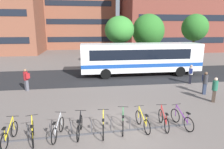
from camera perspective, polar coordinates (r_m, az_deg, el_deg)
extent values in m
plane|color=#6B605B|center=(10.08, 2.84, -14.81)|extent=(200.00, 200.00, 0.00)
cube|color=#232326|center=(19.80, -2.79, -0.46)|extent=(80.00, 7.20, 0.01)
cube|color=white|center=(20.17, 8.37, 5.01)|extent=(12.00, 2.57, 2.70)
cube|color=#1947A3|center=(20.27, 8.31, 3.20)|extent=(12.02, 2.59, 0.36)
cube|color=black|center=(22.20, 22.23, 7.87)|extent=(1.00, 2.30, 0.40)
cube|color=black|center=(22.55, 23.21, 5.65)|extent=(0.08, 2.19, 1.40)
cube|color=black|center=(21.22, 6.68, 6.59)|extent=(9.84, 0.07, 0.97)
cube|color=black|center=(18.84, 8.59, 5.66)|extent=(9.84, 0.07, 0.97)
cylinder|color=black|center=(22.76, 16.46, 2.11)|extent=(1.00, 0.30, 1.00)
cylinder|color=black|center=(20.73, 19.06, 0.84)|extent=(1.00, 0.30, 1.00)
cylinder|color=black|center=(20.82, -2.54, 1.64)|extent=(1.00, 0.30, 1.00)
cylinder|color=black|center=(18.58, -1.84, 0.19)|extent=(1.00, 0.30, 1.00)
cube|color=#47474C|center=(9.47, -5.92, -16.65)|extent=(9.94, 0.50, 0.06)
cylinder|color=#47474C|center=(9.79, -28.38, -15.12)|extent=(0.04, 0.04, 0.70)
cylinder|color=#47474C|center=(9.55, -23.04, -15.28)|extent=(0.04, 0.04, 0.70)
cylinder|color=#47474C|center=(9.38, -17.45, -15.32)|extent=(0.04, 0.04, 0.70)
cylinder|color=#47474C|center=(9.31, -11.73, -15.20)|extent=(0.04, 0.04, 0.70)
cylinder|color=#47474C|center=(9.32, -5.97, -14.95)|extent=(0.04, 0.04, 0.70)
cylinder|color=#47474C|center=(9.41, -0.29, -14.55)|extent=(0.04, 0.04, 0.70)
cylinder|color=#47474C|center=(9.59, 5.20, -14.04)|extent=(0.04, 0.04, 0.70)
cylinder|color=#47474C|center=(9.85, 10.42, -13.43)|extent=(0.04, 0.04, 0.70)
cylinder|color=#47474C|center=(10.19, 15.31, -12.76)|extent=(0.04, 0.04, 0.70)
cylinder|color=#47474C|center=(10.59, 19.83, -12.06)|extent=(0.04, 0.04, 0.70)
torus|color=black|center=(10.12, -26.39, -13.93)|extent=(0.08, 0.71, 0.70)
torus|color=black|center=(9.30, -28.68, -16.71)|extent=(0.08, 0.71, 0.70)
cube|color=yellow|center=(9.58, -27.64, -13.55)|extent=(0.08, 0.92, 0.58)
cylinder|color=yellow|center=(9.26, -28.63, -14.99)|extent=(0.03, 0.03, 0.55)
cube|color=black|center=(9.14, -28.82, -13.52)|extent=(0.11, 0.22, 0.05)
cylinder|color=yellow|center=(9.97, -26.62, -12.37)|extent=(0.03, 0.03, 0.65)
cylinder|color=black|center=(9.85, -26.82, -10.72)|extent=(0.52, 0.05, 0.03)
torus|color=black|center=(9.89, -21.93, -14.13)|extent=(0.20, 0.70, 0.70)
torus|color=black|center=(8.99, -21.98, -17.06)|extent=(0.20, 0.70, 0.70)
cube|color=yellow|center=(9.31, -22.13, -13.77)|extent=(0.24, 0.90, 0.58)
cylinder|color=yellow|center=(8.95, -22.13, -15.28)|extent=(0.04, 0.04, 0.55)
cube|color=black|center=(8.83, -22.29, -13.77)|extent=(0.15, 0.24, 0.05)
cylinder|color=yellow|center=(9.73, -22.10, -12.54)|extent=(0.04, 0.04, 0.65)
cylinder|color=black|center=(9.60, -22.26, -10.85)|extent=(0.51, 0.14, 0.03)
torus|color=black|center=(9.80, -14.41, -13.79)|extent=(0.18, 0.70, 0.70)
torus|color=black|center=(8.95, -16.40, -16.71)|extent=(0.18, 0.70, 0.70)
cube|color=#B7BABF|center=(9.25, -15.44, -13.42)|extent=(0.21, 0.91, 0.58)
cylinder|color=#B7BABF|center=(8.91, -16.30, -14.92)|extent=(0.04, 0.04, 0.55)
cube|color=black|center=(8.79, -16.41, -13.41)|extent=(0.14, 0.23, 0.05)
cylinder|color=#B7BABF|center=(9.65, -14.55, -12.19)|extent=(0.04, 0.04, 0.65)
cylinder|color=black|center=(9.52, -14.67, -10.48)|extent=(0.52, 0.13, 0.03)
torus|color=black|center=(9.79, -8.94, -13.54)|extent=(0.12, 0.70, 0.70)
torus|color=black|center=(8.90, -9.81, -16.51)|extent=(0.12, 0.70, 0.70)
cube|color=black|center=(9.22, -9.41, -13.18)|extent=(0.14, 0.92, 0.58)
cylinder|color=black|center=(8.86, -9.79, -14.71)|extent=(0.03, 0.03, 0.55)
cube|color=black|center=(8.74, -9.86, -13.18)|extent=(0.12, 0.23, 0.05)
cylinder|color=black|center=(9.63, -9.03, -11.93)|extent=(0.04, 0.04, 0.65)
cylinder|color=black|center=(9.50, -9.10, -10.22)|extent=(0.52, 0.09, 0.03)
torus|color=black|center=(9.78, -2.52, -13.41)|extent=(0.11, 0.70, 0.70)
torus|color=black|center=(8.88, -2.55, -16.38)|extent=(0.11, 0.70, 0.70)
cube|color=yellow|center=(9.20, -2.55, -13.04)|extent=(0.12, 0.92, 0.58)
cylinder|color=yellow|center=(8.84, -2.56, -14.58)|extent=(0.03, 0.03, 0.55)
cube|color=black|center=(8.72, -2.58, -13.05)|extent=(0.12, 0.23, 0.05)
cylinder|color=yellow|center=(9.62, -2.54, -11.79)|extent=(0.04, 0.04, 0.65)
cylinder|color=black|center=(9.50, -2.56, -10.08)|extent=(0.52, 0.08, 0.03)
torus|color=black|center=(10.08, 3.18, -12.56)|extent=(0.18, 0.70, 0.70)
torus|color=black|center=(9.17, 3.18, -15.35)|extent=(0.18, 0.70, 0.70)
cube|color=#1E7F38|center=(9.50, 3.21, -12.15)|extent=(0.21, 0.91, 0.58)
cylinder|color=#1E7F38|center=(9.14, 3.21, -13.60)|extent=(0.04, 0.04, 0.55)
cube|color=black|center=(9.02, 3.23, -12.11)|extent=(0.14, 0.24, 0.05)
cylinder|color=#1E7F38|center=(9.93, 3.20, -10.98)|extent=(0.04, 0.04, 0.65)
cylinder|color=black|center=(9.80, 3.23, -9.31)|extent=(0.52, 0.13, 0.03)
torus|color=black|center=(10.25, 7.64, -12.20)|extent=(0.13, 0.70, 0.70)
torus|color=black|center=(9.42, 10.11, -14.73)|extent=(0.13, 0.70, 0.70)
cube|color=yellow|center=(9.71, 8.84, -11.72)|extent=(0.15, 0.92, 0.58)
cylinder|color=yellow|center=(9.38, 9.91, -13.04)|extent=(0.03, 0.03, 0.55)
cube|color=black|center=(9.27, 9.98, -11.58)|extent=(0.13, 0.23, 0.05)
cylinder|color=yellow|center=(10.10, 7.74, -10.65)|extent=(0.04, 0.04, 0.65)
cylinder|color=black|center=(9.98, 7.80, -9.00)|extent=(0.52, 0.09, 0.03)
torus|color=black|center=(10.61, 13.88, -11.57)|extent=(0.11, 0.70, 0.70)
torus|color=black|center=(9.73, 15.56, -14.07)|extent=(0.11, 0.70, 0.70)
cube|color=red|center=(10.05, 14.76, -11.11)|extent=(0.12, 0.92, 0.58)
cylinder|color=red|center=(9.70, 15.48, -12.41)|extent=(0.03, 0.03, 0.55)
cube|color=black|center=(9.59, 15.58, -10.99)|extent=(0.12, 0.23, 0.05)
cylinder|color=red|center=(10.46, 14.01, -10.06)|extent=(0.04, 0.04, 0.65)
cylinder|color=black|center=(10.34, 14.11, -8.46)|extent=(0.52, 0.08, 0.03)
torus|color=black|center=(10.85, 17.80, -11.25)|extent=(0.18, 0.70, 0.70)
torus|color=black|center=(10.15, 21.34, -13.34)|extent=(0.18, 0.70, 0.70)
cube|color=#702893|center=(10.38, 19.57, -10.66)|extent=(0.21, 0.91, 0.58)
cylinder|color=#702893|center=(10.10, 21.09, -11.78)|extent=(0.04, 0.04, 0.55)
cube|color=black|center=(10.00, 21.22, -10.41)|extent=(0.14, 0.24, 0.05)
cylinder|color=#702893|center=(10.71, 17.99, -9.76)|extent=(0.04, 0.04, 0.65)
cylinder|color=black|center=(10.60, 18.11, -8.20)|extent=(0.52, 0.13, 0.03)
cube|color=#2D3851|center=(15.91, 25.17, -3.78)|extent=(0.27, 0.31, 0.80)
cylinder|color=#333338|center=(15.73, 25.43, -1.25)|extent=(0.43, 0.43, 0.65)
sphere|color=brown|center=(15.63, 25.59, 0.30)|extent=(0.22, 0.22, 0.22)
cube|color=navy|center=(15.96, 25.20, -0.90)|extent=(0.32, 0.26, 0.40)
cube|color=#565660|center=(16.55, -23.49, -2.88)|extent=(0.32, 0.33, 0.86)
cylinder|color=maroon|center=(16.36, -23.73, -0.36)|extent=(0.48, 0.48, 0.64)
sphere|color=#936B4C|center=(16.28, -23.87, 1.11)|extent=(0.22, 0.22, 0.22)
cube|color=#B21E23|center=(16.13, -23.29, -0.38)|extent=(0.33, 0.32, 0.40)
cube|color=black|center=(18.37, 21.70, -1.21)|extent=(0.31, 0.33, 0.83)
cylinder|color=beige|center=(18.22, 21.89, 0.98)|extent=(0.47, 0.47, 0.61)
sphere|color=tan|center=(18.14, 22.01, 2.27)|extent=(0.22, 0.22, 0.22)
cube|color=navy|center=(17.96, 21.87, 0.92)|extent=(0.33, 0.30, 0.40)
cube|color=#47382D|center=(14.56, 27.38, -5.56)|extent=(0.31, 0.33, 0.80)
cylinder|color=#23664C|center=(14.36, 27.69, -2.85)|extent=(0.47, 0.47, 0.63)
sphere|color=beige|center=(14.25, 27.87, -1.20)|extent=(0.22, 0.22, 0.22)
cube|color=maroon|center=(14.60, 27.68, -2.47)|extent=(0.33, 0.31, 0.40)
cylinder|color=brown|center=(27.21, 10.17, 5.79)|extent=(0.32, 0.32, 2.45)
ellipsoid|color=#2D7028|center=(26.98, 10.45, 12.30)|extent=(4.20, 4.20, 4.38)
cylinder|color=brown|center=(29.38, 22.30, 6.34)|extent=(0.32, 0.32, 3.25)
ellipsoid|color=#2D7028|center=(29.21, 22.86, 12.42)|extent=(3.45, 3.45, 3.54)
cylinder|color=brown|center=(24.01, 2.10, 5.81)|extent=(0.32, 0.32, 3.13)
ellipsoid|color=#388433|center=(23.80, 2.16, 12.80)|extent=(3.45, 3.45, 3.19)
cube|color=brown|center=(45.15, 16.40, 17.17)|extent=(19.21, 12.71, 16.16)
cube|color=black|center=(39.34, 19.67, 9.30)|extent=(16.91, 0.06, 1.10)
cube|color=black|center=(39.30, 20.15, 15.17)|extent=(16.91, 0.06, 1.10)
cube|color=brown|center=(49.74, -9.31, 16.40)|extent=(15.61, 11.43, 14.88)
cube|color=black|center=(44.00, -9.20, 10.02)|extent=(13.74, 0.06, 1.10)
cube|color=black|center=(43.94, -9.38, 14.86)|extent=(13.74, 0.06, 1.10)
cube|color=black|center=(44.19, -9.58, 19.69)|extent=(13.74, 0.06, 1.10)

